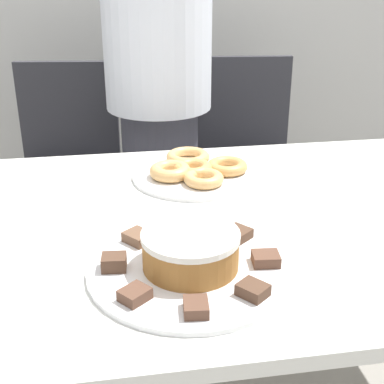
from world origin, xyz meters
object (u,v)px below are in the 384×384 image
(office_chair_left, at_px, (68,187))
(plate_cake, at_px, (191,268))
(person_standing, at_px, (159,90))
(plate_donuts, at_px, (193,176))
(office_chair_right, at_px, (245,176))
(frosted_cake, at_px, (191,250))

(office_chair_left, relative_size, plate_cake, 2.31)
(person_standing, height_order, plate_donuts, person_standing)
(office_chair_left, xyz_separation_m, plate_donuts, (0.39, -0.70, 0.31))
(plate_donuts, bearing_deg, person_standing, 93.81)
(office_chair_left, relative_size, office_chair_right, 1.00)
(person_standing, xyz_separation_m, frosted_cake, (-0.04, -0.99, -0.07))
(plate_cake, height_order, plate_donuts, same)
(office_chair_left, height_order, plate_cake, office_chair_left)
(frosted_cake, bearing_deg, plate_donuts, 80.12)
(person_standing, xyz_separation_m, plate_donuts, (0.04, -0.53, -0.11))
(person_standing, bearing_deg, plate_cake, -92.61)
(office_chair_right, bearing_deg, frosted_cake, -103.18)
(person_standing, height_order, frosted_cake, person_standing)
(plate_cake, height_order, frosted_cake, frosted_cake)
(office_chair_left, xyz_separation_m, plate_cake, (0.31, -1.16, 0.31))
(office_chair_right, bearing_deg, plate_donuts, -109.09)
(office_chair_left, xyz_separation_m, frosted_cake, (0.31, -1.16, 0.35))
(frosted_cake, bearing_deg, person_standing, 87.39)
(plate_cake, bearing_deg, office_chair_right, 70.27)
(office_chair_right, distance_m, plate_donuts, 0.83)
(plate_cake, relative_size, frosted_cake, 2.13)
(person_standing, distance_m, plate_donuts, 0.54)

